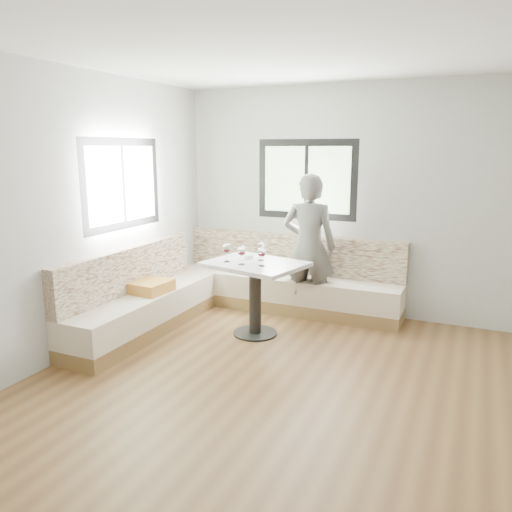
{
  "coord_description": "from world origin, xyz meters",
  "views": [
    {
      "loc": [
        1.12,
        -3.53,
        2.04
      ],
      "look_at": [
        -1.09,
        1.37,
        0.87
      ],
      "focal_mm": 35.0,
      "sensor_mm": 36.0,
      "label": 1
    }
  ],
  "objects": [
    {
      "name": "wine_glass_c",
      "position": [
        -0.92,
        1.14,
        0.97
      ],
      "size": [
        0.1,
        0.1,
        0.21
      ],
      "color": "white",
      "rests_on": "table"
    },
    {
      "name": "room",
      "position": [
        -0.08,
        0.08,
        1.41
      ],
      "size": [
        5.01,
        5.01,
        2.81
      ],
      "color": "brown",
      "rests_on": "ground"
    },
    {
      "name": "table",
      "position": [
        -1.06,
        1.27,
        0.62
      ],
      "size": [
        1.15,
        0.98,
        0.82
      ],
      "rotation": [
        0.0,
        0.0,
        -0.22
      ],
      "color": "black",
      "rests_on": "ground"
    },
    {
      "name": "wine_glass_a",
      "position": [
        -1.35,
        1.17,
        0.97
      ],
      "size": [
        0.1,
        0.1,
        0.21
      ],
      "color": "white",
      "rests_on": "table"
    },
    {
      "name": "wine_glass_b",
      "position": [
        -1.14,
        1.11,
        0.97
      ],
      "size": [
        0.1,
        0.1,
        0.21
      ],
      "color": "white",
      "rests_on": "table"
    },
    {
      "name": "olive_ramekin",
      "position": [
        -1.21,
        1.42,
        0.85
      ],
      "size": [
        0.11,
        0.11,
        0.04
      ],
      "color": "white",
      "rests_on": "table"
    },
    {
      "name": "person",
      "position": [
        -0.72,
        2.1,
        0.88
      ],
      "size": [
        0.69,
        0.49,
        1.76
      ],
      "primitive_type": "imported",
      "rotation": [
        0.0,
        0.0,
        3.26
      ],
      "color": "#5C5B55",
      "rests_on": "ground"
    },
    {
      "name": "banquette",
      "position": [
        -1.59,
        1.63,
        0.33
      ],
      "size": [
        2.9,
        2.8,
        0.95
      ],
      "color": "olive",
      "rests_on": "ground"
    },
    {
      "name": "wine_glass_d",
      "position": [
        -1.04,
        1.39,
        0.97
      ],
      "size": [
        0.1,
        0.1,
        0.21
      ],
      "color": "white",
      "rests_on": "table"
    }
  ]
}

